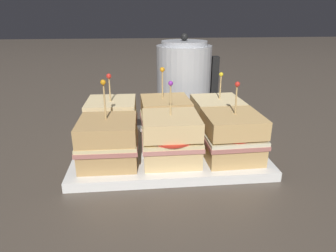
{
  "coord_description": "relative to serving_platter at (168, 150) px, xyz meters",
  "views": [
    {
      "loc": [
        -0.06,
        -0.57,
        0.29
      ],
      "look_at": [
        0.0,
        0.0,
        0.06
      ],
      "focal_mm": 32.0,
      "sensor_mm": 36.0,
      "label": 1
    }
  ],
  "objects": [
    {
      "name": "ground_plane",
      "position": [
        0.0,
        0.0,
        -0.01
      ],
      "size": [
        6.0,
        6.0,
        0.0
      ],
      "primitive_type": "plane",
      "color": "#4C4238"
    },
    {
      "name": "serving_platter",
      "position": [
        0.0,
        0.0,
        0.0
      ],
      "size": [
        0.38,
        0.26,
        0.02
      ],
      "color": "white",
      "rests_on": "ground_plane"
    },
    {
      "name": "sandwich_front_left",
      "position": [
        -0.12,
        -0.06,
        0.05
      ],
      "size": [
        0.11,
        0.11,
        0.16
      ],
      "color": "tan",
      "rests_on": "serving_platter"
    },
    {
      "name": "sandwich_front_center",
      "position": [
        -0.0,
        -0.06,
        0.05
      ],
      "size": [
        0.11,
        0.11,
        0.15
      ],
      "color": "#DBB77A",
      "rests_on": "serving_platter"
    },
    {
      "name": "sandwich_front_right",
      "position": [
        0.12,
        -0.06,
        0.05
      ],
      "size": [
        0.11,
        0.11,
        0.15
      ],
      "color": "tan",
      "rests_on": "serving_platter"
    },
    {
      "name": "sandwich_back_left",
      "position": [
        -0.12,
        0.06,
        0.05
      ],
      "size": [
        0.11,
        0.11,
        0.15
      ],
      "color": "beige",
      "rests_on": "serving_platter"
    },
    {
      "name": "sandwich_back_center",
      "position": [
        0.0,
        0.06,
        0.05
      ],
      "size": [
        0.11,
        0.11,
        0.16
      ],
      "color": "tan",
      "rests_on": "serving_platter"
    },
    {
      "name": "sandwich_back_right",
      "position": [
        0.12,
        0.06,
        0.05
      ],
      "size": [
        0.11,
        0.11,
        0.14
      ],
      "color": "beige",
      "rests_on": "serving_platter"
    },
    {
      "name": "kettle_steel",
      "position": [
        0.07,
        0.25,
        0.1
      ],
      "size": [
        0.17,
        0.15,
        0.23
      ],
      "color": "#B7BABF",
      "rests_on": "ground_plane"
    }
  ]
}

